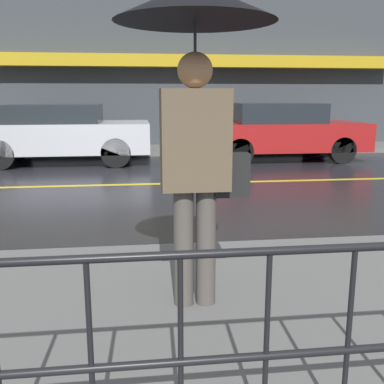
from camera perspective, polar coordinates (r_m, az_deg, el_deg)
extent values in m
plane|color=black|center=(8.39, -10.84, 0.86)|extent=(80.00, 80.00, 0.00)
cube|color=#60605E|center=(3.30, -16.81, -16.16)|extent=(28.00, 2.91, 0.14)
cube|color=#60605E|center=(13.07, -9.58, 5.20)|extent=(28.00, 1.70, 0.14)
cube|color=gold|center=(8.39, -10.84, 0.89)|extent=(25.20, 0.12, 0.01)
cube|color=#383D42|center=(14.07, -9.88, 18.51)|extent=(28.00, 0.30, 6.43)
cube|color=#B79319|center=(13.59, -9.86, 16.14)|extent=(16.80, 0.55, 0.35)
cylinder|color=black|center=(1.97, -12.70, -19.99)|extent=(0.02, 0.02, 0.85)
cylinder|color=black|center=(1.97, -1.44, -19.74)|extent=(0.02, 0.02, 0.85)
cylinder|color=black|center=(2.03, 9.41, -18.83)|extent=(0.02, 0.02, 0.85)
cylinder|color=black|center=(2.15, 19.19, -17.46)|extent=(0.02, 0.02, 0.85)
cylinder|color=#4C4742|center=(3.17, -1.07, -7.09)|extent=(0.14, 0.14, 0.84)
cylinder|color=#4C4742|center=(3.19, 1.77, -6.97)|extent=(0.14, 0.14, 0.84)
cube|color=brown|center=(3.02, 0.37, 6.65)|extent=(0.46, 0.27, 0.67)
sphere|color=tan|center=(3.01, 0.39, 15.22)|extent=(0.23, 0.23, 0.23)
cylinder|color=#262628|center=(3.00, 0.38, 13.75)|extent=(0.02, 0.02, 0.75)
cone|color=black|center=(3.06, 0.40, 22.98)|extent=(1.04, 1.04, 0.24)
cube|color=black|center=(3.09, 4.99, 2.18)|extent=(0.24, 0.12, 0.30)
cube|color=#B2B5BA|center=(11.30, -16.02, 6.72)|extent=(4.10, 1.85, 0.70)
cube|color=#1E2328|center=(11.29, -17.02, 9.51)|extent=(2.13, 1.70, 0.42)
cylinder|color=black|center=(12.01, -9.33, 5.89)|extent=(0.67, 0.22, 0.67)
cylinder|color=black|center=(10.40, -9.65, 4.93)|extent=(0.67, 0.22, 0.67)
cylinder|color=black|center=(12.38, -21.22, 5.41)|extent=(0.67, 0.22, 0.67)
cube|color=maroon|center=(11.76, 11.20, 7.04)|extent=(4.08, 1.94, 0.68)
cube|color=#1E2328|center=(11.67, 10.54, 9.87)|extent=(2.12, 1.78, 0.48)
cylinder|color=black|center=(13.02, 15.28, 6.03)|extent=(0.64, 0.22, 0.64)
cylinder|color=black|center=(11.46, 18.52, 5.05)|extent=(0.64, 0.22, 0.64)
cylinder|color=black|center=(12.29, 4.24, 6.08)|extent=(0.64, 0.22, 0.64)
cylinder|color=black|center=(10.62, 6.06, 5.09)|extent=(0.64, 0.22, 0.64)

